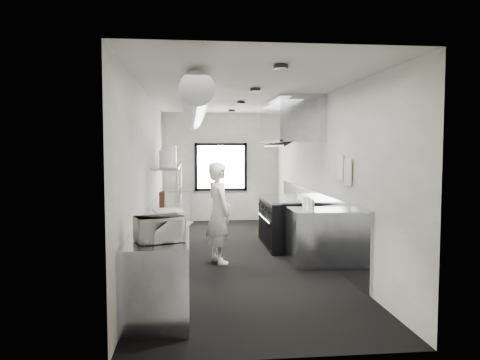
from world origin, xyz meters
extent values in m
cube|color=black|center=(0.00, 0.00, 0.00)|extent=(3.00, 8.00, 0.01)
cube|color=beige|center=(0.00, 0.00, 2.80)|extent=(3.00, 8.00, 0.01)
cube|color=silver|center=(0.00, 4.00, 1.40)|extent=(3.00, 0.02, 2.80)
cube|color=silver|center=(0.00, -4.00, 1.40)|extent=(3.00, 0.02, 2.80)
cube|color=silver|center=(-1.50, 0.00, 1.40)|extent=(0.02, 8.00, 2.80)
cube|color=silver|center=(1.50, 0.00, 1.40)|extent=(0.02, 8.00, 2.80)
cube|color=#9396A0|center=(1.48, 0.30, 0.55)|extent=(0.03, 5.50, 1.10)
cylinder|color=#979B9F|center=(-0.70, 0.40, 2.55)|extent=(0.40, 6.40, 0.40)
cube|color=white|center=(0.00, 3.96, 1.40)|extent=(1.20, 0.03, 1.10)
cube|color=black|center=(0.00, 3.98, 1.98)|extent=(1.36, 0.03, 0.08)
cube|color=black|center=(0.00, 3.98, 0.82)|extent=(1.36, 0.03, 0.08)
cube|color=black|center=(-0.64, 3.98, 1.40)|extent=(0.08, 0.03, 1.25)
cube|color=black|center=(0.64, 3.98, 1.40)|extent=(0.08, 0.03, 1.25)
cube|color=#9396A0|center=(1.10, 0.70, 2.40)|extent=(0.80, 2.20, 0.80)
cube|color=#9396A0|center=(0.72, 0.70, 2.01)|extent=(0.05, 2.20, 0.05)
cube|color=black|center=(1.02, 0.70, 2.06)|extent=(0.50, 2.10, 0.28)
cube|color=#9396A0|center=(-1.15, -0.50, 0.45)|extent=(0.70, 6.00, 0.90)
cube|color=#9396A0|center=(-1.20, 1.00, 1.55)|extent=(0.45, 3.00, 0.04)
cylinder|color=#9396A0|center=(-1.00, -0.40, 1.22)|extent=(0.04, 0.04, 0.66)
cylinder|color=#9396A0|center=(-1.00, 1.00, 1.22)|extent=(0.04, 0.04, 0.66)
cylinder|color=#9396A0|center=(-1.00, 2.40, 1.22)|extent=(0.04, 0.04, 0.66)
cube|color=black|center=(1.05, 0.70, 0.45)|extent=(0.85, 1.60, 0.90)
cube|color=#9396A0|center=(1.05, 0.70, 0.92)|extent=(0.85, 1.60, 0.04)
cube|color=#9396A0|center=(0.64, 0.70, 0.45)|extent=(0.03, 1.55, 0.80)
cylinder|color=#9396A0|center=(0.61, 0.70, 0.55)|extent=(0.03, 1.30, 0.03)
cube|color=#9396A0|center=(1.15, -0.70, 0.45)|extent=(0.65, 0.80, 0.90)
cube|color=#9396A0|center=(-1.15, 3.20, 0.45)|extent=(0.70, 1.20, 0.90)
cube|color=white|center=(1.47, -1.20, 1.60)|extent=(0.02, 0.28, 0.38)
cube|color=white|center=(1.47, -1.55, 1.55)|extent=(0.02, 0.28, 0.38)
imported|color=white|center=(-0.32, -0.43, 0.83)|extent=(0.57, 0.70, 1.66)
imported|color=white|center=(-1.11, -3.05, 1.04)|extent=(0.55, 0.48, 0.27)
cylinder|color=#A5AD9F|center=(-1.27, -2.52, 0.95)|extent=(0.14, 0.14, 0.09)
cylinder|color=#A5AD9F|center=(-1.25, -2.53, 0.95)|extent=(0.18, 0.18, 0.10)
cube|color=silver|center=(-0.96, -1.97, 0.91)|extent=(0.44, 0.51, 0.01)
cylinder|color=silver|center=(-1.00, -1.55, 0.91)|extent=(0.20, 0.20, 0.01)
sphere|color=tan|center=(-1.00, -1.55, 0.96)|extent=(0.10, 0.10, 0.10)
cube|color=silver|center=(-1.14, -0.66, 0.91)|extent=(0.52, 0.63, 0.02)
cube|color=#4F2A1B|center=(-1.27, 0.19, 1.01)|extent=(0.11, 0.21, 0.23)
cylinder|color=silver|center=(-1.20, 0.16, 1.71)|extent=(0.31, 0.31, 0.28)
cylinder|color=silver|center=(-1.18, 0.59, 1.74)|extent=(0.30, 0.30, 0.34)
cylinder|color=silver|center=(-1.23, 1.19, 1.72)|extent=(0.24, 0.24, 0.30)
cylinder|color=silver|center=(-1.19, 1.85, 1.75)|extent=(0.31, 0.31, 0.37)
cylinder|color=silver|center=(1.10, -1.02, 0.99)|extent=(0.08, 0.08, 0.18)
cylinder|color=silver|center=(1.09, -0.86, 1.00)|extent=(0.08, 0.08, 0.20)
cylinder|color=silver|center=(1.12, -0.65, 1.00)|extent=(0.08, 0.08, 0.19)
cylinder|color=silver|center=(1.09, -0.51, 0.98)|extent=(0.06, 0.06, 0.16)
cylinder|color=silver|center=(1.12, -0.40, 0.98)|extent=(0.06, 0.06, 0.16)
camera|label=1|loc=(-0.77, -7.99, 1.90)|focal=34.70mm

